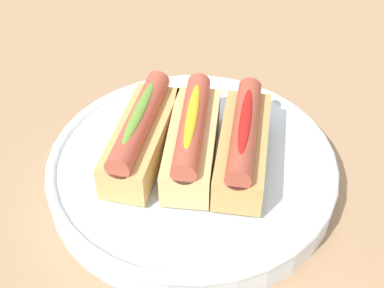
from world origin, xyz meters
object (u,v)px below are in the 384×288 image
at_px(hotdog_back, 192,139).
at_px(hotdog_side, 243,144).
at_px(hotdog_front, 142,134).
at_px(serving_bowl, 192,168).

xyz_separation_m(hotdog_back, hotdog_side, (-0.01, 0.05, 0.00)).
bearing_deg(hotdog_front, hotdog_back, 100.39).
bearing_deg(serving_bowl, hotdog_back, 180.00).
bearing_deg(hotdog_side, hotdog_back, -79.61).
relative_size(hotdog_front, hotdog_side, 0.99).
xyz_separation_m(serving_bowl, hotdog_side, (-0.01, 0.05, 0.05)).
relative_size(serving_bowl, hotdog_back, 2.05).
xyz_separation_m(serving_bowl, hotdog_back, (-0.00, 0.00, 0.05)).
xyz_separation_m(serving_bowl, hotdog_front, (0.01, -0.05, 0.05)).
height_order(hotdog_front, hotdog_back, same).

